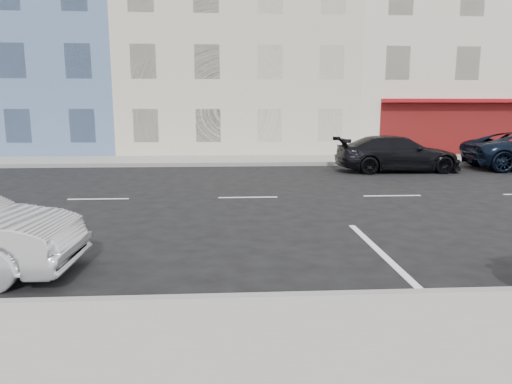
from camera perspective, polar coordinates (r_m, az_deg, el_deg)
ground at (r=12.63m, az=8.10°, el=-0.57°), size 120.00×120.00×0.00m
sidewalk_far at (r=21.13m, az=-10.19°, el=3.89°), size 80.00×3.40×0.15m
curb_near at (r=6.16m, az=-27.74°, el=-12.54°), size 80.00×0.12×0.16m
curb_far at (r=19.45m, az=-10.77°, el=3.35°), size 80.00×0.12×0.16m
bldg_blue at (r=30.97m, az=-26.37°, el=16.90°), size 12.00×12.00×13.00m
bldg_cream at (r=28.66m, az=-2.48°, el=17.02°), size 12.00×12.00×11.50m
bldg_corner at (r=31.74m, az=22.80°, el=16.51°), size 14.00×12.00×12.50m
car_far at (r=18.43m, az=17.24°, el=4.60°), size 4.74×1.96×1.37m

